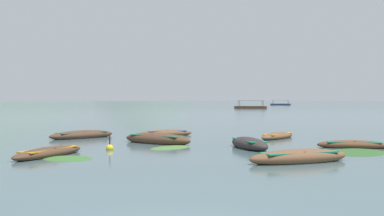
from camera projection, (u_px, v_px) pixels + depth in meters
name	position (u px, v px, depth m)	size (l,w,h in m)	color
ground_plane	(170.00, 101.00, 1505.74)	(6000.00, 6000.00, 0.00)	#476066
mountain_2	(146.00, 77.00, 2595.81)	(696.89, 696.89, 273.61)	#56665B
rowboat_0	(157.00, 139.00, 25.09)	(4.42, 3.78, 0.75)	#4C3323
rowboat_1	(299.00, 157.00, 17.46)	(4.57, 2.47, 0.66)	brown
rowboat_2	(49.00, 152.00, 19.35)	(2.75, 4.37, 0.51)	#4C3323
rowboat_3	(277.00, 136.00, 28.23)	(3.27, 3.55, 0.50)	brown
rowboat_4	(82.00, 135.00, 28.58)	(4.24, 3.81, 0.63)	#4C3323
rowboat_5	(249.00, 144.00, 22.55)	(1.99, 3.98, 0.70)	#2D2826
rowboat_6	(353.00, 145.00, 22.67)	(3.77, 1.71, 0.50)	brown
rowboat_7	(167.00, 133.00, 30.43)	(3.84, 2.15, 0.54)	brown
ferry_0	(251.00, 107.00, 123.86)	(9.36, 5.89, 2.54)	#4C3323
ferry_1	(281.00, 104.00, 204.70)	(9.80, 6.33, 2.54)	navy
mooring_buoy	(110.00, 148.00, 21.79)	(0.38, 0.38, 0.86)	yellow
weed_patch_1	(357.00, 152.00, 20.75)	(3.50, 2.50, 0.14)	#2D5628
weed_patch_2	(67.00, 159.00, 18.54)	(2.20, 1.74, 0.14)	#38662D
weed_patch_3	(170.00, 148.00, 22.76)	(1.40, 2.57, 0.14)	#477033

